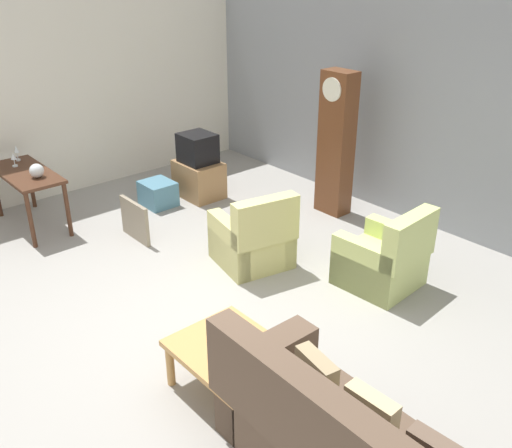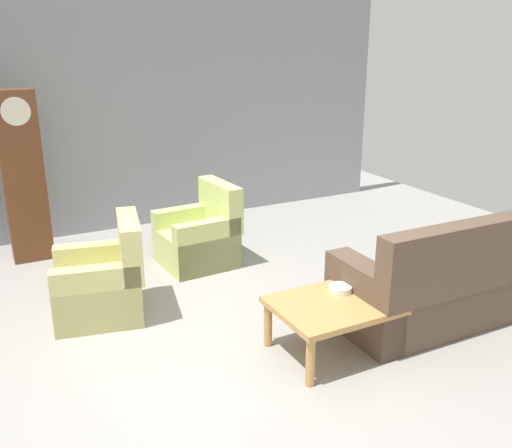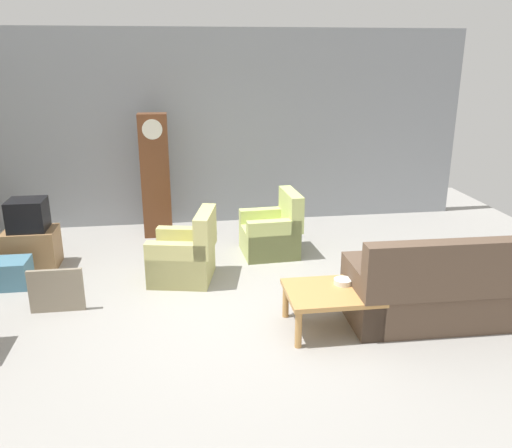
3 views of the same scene
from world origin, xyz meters
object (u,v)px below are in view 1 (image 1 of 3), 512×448
(armchair_olive_far, at_px, (384,261))
(coffee_table_wood, at_px, (232,356))
(cup_white_porcelain, at_px, (238,376))
(wine_glass_mid, at_px, (14,158))
(tv_crt, at_px, (198,148))
(bowl_white_stacked, at_px, (258,349))
(storage_box_blue, at_px, (158,194))
(tv_stand_cabinet, at_px, (199,179))
(console_table_dark, at_px, (27,180))
(grandfather_clock, at_px, (336,144))
(wine_glass_tall, at_px, (17,151))
(glass_dome_cloche, at_px, (37,171))
(framed_picture_leaning, at_px, (135,221))
(cup_blue_rimmed, at_px, (254,363))
(armchair_olive_near, at_px, (254,240))
(cup_cream_tall, at_px, (290,351))

(armchair_olive_far, distance_m, coffee_table_wood, 2.29)
(coffee_table_wood, bearing_deg, cup_white_porcelain, -32.58)
(coffee_table_wood, distance_m, wine_glass_mid, 4.49)
(tv_crt, xyz_separation_m, bowl_white_stacked, (3.73, -2.11, -0.27))
(storage_box_blue, bearing_deg, bowl_white_stacked, -20.92)
(armchair_olive_far, relative_size, tv_stand_cabinet, 1.35)
(console_table_dark, distance_m, cup_white_porcelain, 4.51)
(bowl_white_stacked, bearing_deg, grandfather_clock, 122.96)
(coffee_table_wood, height_order, tv_stand_cabinet, tv_stand_cabinet)
(wine_glass_tall, bearing_deg, coffee_table_wood, -1.07)
(armchair_olive_far, height_order, glass_dome_cloche, glass_dome_cloche)
(coffee_table_wood, relative_size, bowl_white_stacked, 4.86)
(armchair_olive_far, relative_size, bowl_white_stacked, 4.65)
(storage_box_blue, bearing_deg, framed_picture_leaning, -47.28)
(wine_glass_tall, bearing_deg, wine_glass_mid, -29.39)
(grandfather_clock, bearing_deg, wine_glass_tall, -130.34)
(tv_crt, bearing_deg, cup_blue_rimmed, -30.36)
(grandfather_clock, height_order, tv_crt, grandfather_clock)
(tv_crt, bearing_deg, cup_white_porcelain, -32.19)
(wine_glass_tall, bearing_deg, glass_dome_cloche, -3.47)
(armchair_olive_near, distance_m, tv_crt, 2.23)
(armchair_olive_near, distance_m, framed_picture_leaning, 1.62)
(cup_white_porcelain, bearing_deg, wine_glass_mid, 177.93)
(glass_dome_cloche, xyz_separation_m, bowl_white_stacked, (4.05, 0.10, -0.38))
(armchair_olive_near, relative_size, wine_glass_mid, 5.04)
(framed_picture_leaning, distance_m, cup_white_porcelain, 3.44)
(framed_picture_leaning, bearing_deg, wine_glass_mid, -150.60)
(cup_blue_rimmed, distance_m, cup_cream_tall, 0.31)
(tv_stand_cabinet, distance_m, cup_blue_rimmed, 4.48)
(cup_white_porcelain, bearing_deg, bowl_white_stacked, 114.65)
(glass_dome_cloche, bearing_deg, cup_white_porcelain, -3.28)
(cup_cream_tall, bearing_deg, wine_glass_mid, -176.26)
(armchair_olive_far, relative_size, wine_glass_tall, 4.42)
(glass_dome_cloche, height_order, wine_glass_tall, wine_glass_tall)
(coffee_table_wood, relative_size, cup_white_porcelain, 9.60)
(tv_crt, distance_m, wine_glass_mid, 2.45)
(console_table_dark, xyz_separation_m, bowl_white_stacked, (4.35, 0.14, -0.18))
(cup_white_porcelain, relative_size, cup_cream_tall, 1.04)
(wine_glass_mid, bearing_deg, tv_stand_cabinet, 68.60)
(framed_picture_leaning, distance_m, glass_dome_cloche, 1.35)
(armchair_olive_near, relative_size, armchair_olive_far, 1.01)
(tv_stand_cabinet, xyz_separation_m, storage_box_blue, (-0.12, -0.64, -0.09))
(armchair_olive_near, bearing_deg, cup_white_porcelain, -43.49)
(grandfather_clock, distance_m, tv_stand_cabinet, 2.11)
(glass_dome_cloche, height_order, cup_cream_tall, glass_dome_cloche)
(armchair_olive_near, relative_size, tv_stand_cabinet, 1.37)
(armchair_olive_far, height_order, tv_stand_cabinet, armchair_olive_far)
(armchair_olive_far, height_order, cup_cream_tall, armchair_olive_far)
(grandfather_clock, distance_m, wine_glass_mid, 4.22)
(tv_crt, xyz_separation_m, storage_box_blue, (-0.12, -0.64, -0.57))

